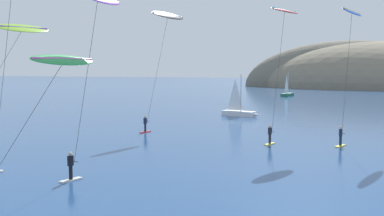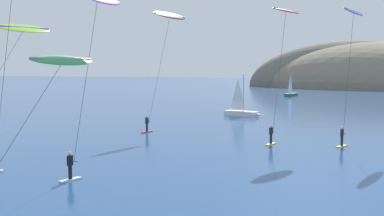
{
  "view_description": "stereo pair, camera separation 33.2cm",
  "coord_description": "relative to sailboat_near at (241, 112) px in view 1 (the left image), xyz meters",
  "views": [
    {
      "loc": [
        7.34,
        -5.08,
        6.61
      ],
      "look_at": [
        -4.26,
        25.42,
        3.87
      ],
      "focal_mm": 45.0,
      "sensor_mm": 36.0,
      "label": 1
    },
    {
      "loc": [
        7.65,
        -4.97,
        6.61
      ],
      "look_at": [
        -4.26,
        25.42,
        3.87
      ],
      "focal_mm": 45.0,
      "sensor_mm": 36.0,
      "label": 2
    }
  ],
  "objects": [
    {
      "name": "kitesurfer_red",
      "position": [
        9.29,
        -20.47,
        10.07
      ],
      "size": [
        2.8,
        5.51,
        11.95
      ],
      "color": "yellow",
      "rests_on": "ground"
    },
    {
      "name": "kitesurfer_purple",
      "position": [
        0.62,
        -37.22,
        9.59
      ],
      "size": [
        1.6,
        6.2,
        11.65
      ],
      "color": "silver",
      "rests_on": "ground"
    },
    {
      "name": "sailboat_far",
      "position": [
        -1.83,
        48.93,
        0.0
      ],
      "size": [
        2.45,
        5.96,
        5.7
      ],
      "color": "#23664C",
      "rests_on": "ground"
    },
    {
      "name": "kitesurfer_green",
      "position": [
        0.98,
        -41.83,
        5.76
      ],
      "size": [
        1.93,
        8.85,
        7.4
      ],
      "color": "silver",
      "rests_on": "ground"
    },
    {
      "name": "headland_island",
      "position": [
        12.58,
        109.38,
        -0.64
      ],
      "size": [
        76.93,
        53.51,
        31.61
      ],
      "color": "#7A705B",
      "rests_on": "ground"
    },
    {
      "name": "kitesurfer_lime",
      "position": [
        -9.84,
        -32.2,
        8.38
      ],
      "size": [
        4.3,
        8.53,
        10.22
      ],
      "color": "red",
      "rests_on": "ground"
    },
    {
      "name": "kitesurfer_black",
      "position": [
        -4.2,
        -15.48,
        10.76
      ],
      "size": [
        2.28,
        8.02,
        12.74
      ],
      "color": "red",
      "rests_on": "ground"
    },
    {
      "name": "sailboat_near",
      "position": [
        0.0,
        0.0,
        0.0
      ],
      "size": [
        5.94,
        2.67,
        5.7
      ],
      "color": "white",
      "rests_on": "ground"
    },
    {
      "name": "kitesurfer_blue",
      "position": [
        14.91,
        -19.35,
        9.77
      ],
      "size": [
        2.21,
        5.93,
        11.8
      ],
      "color": "yellow",
      "rests_on": "ground"
    }
  ]
}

